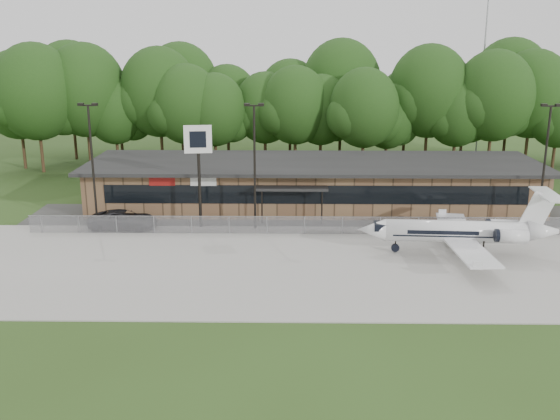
{
  "coord_description": "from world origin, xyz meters",
  "views": [
    {
      "loc": [
        -2.25,
        -32.33,
        15.09
      ],
      "look_at": [
        -2.91,
        12.0,
        2.86
      ],
      "focal_mm": 40.0,
      "sensor_mm": 36.0,
      "label": 1
    }
  ],
  "objects_px": {
    "pole_sign": "(198,150)",
    "business_jet": "(462,232)",
    "terminal": "(313,183)",
    "suv": "(123,220)"
  },
  "relations": [
    {
      "from": "terminal",
      "to": "pole_sign",
      "type": "distance_m",
      "value": 12.65
    },
    {
      "from": "suv",
      "to": "pole_sign",
      "type": "height_order",
      "value": "pole_sign"
    },
    {
      "from": "terminal",
      "to": "suv",
      "type": "xyz_separation_m",
      "value": [
        -15.79,
        -7.57,
        -1.4
      ]
    },
    {
      "from": "pole_sign",
      "to": "terminal",
      "type": "bearing_deg",
      "value": 30.22
    },
    {
      "from": "terminal",
      "to": "pole_sign",
      "type": "relative_size",
      "value": 4.84
    },
    {
      "from": "terminal",
      "to": "business_jet",
      "type": "distance_m",
      "value": 16.97
    },
    {
      "from": "pole_sign",
      "to": "business_jet",
      "type": "bearing_deg",
      "value": -24.77
    },
    {
      "from": "business_jet",
      "to": "pole_sign",
      "type": "relative_size",
      "value": 1.68
    },
    {
      "from": "business_jet",
      "to": "suv",
      "type": "xyz_separation_m",
      "value": [
        -25.97,
        6.0,
        -0.94
      ]
    },
    {
      "from": "terminal",
      "to": "pole_sign",
      "type": "bearing_deg",
      "value": -143.09
    }
  ]
}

